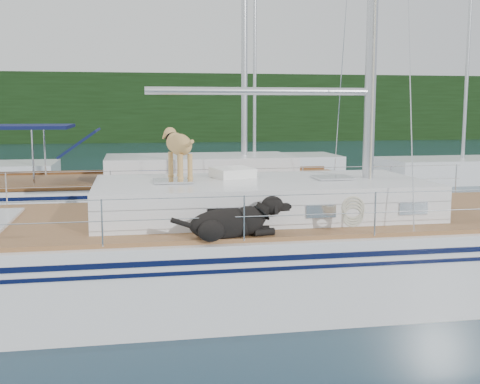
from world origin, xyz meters
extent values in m
plane|color=black|center=(0.00, 0.00, 0.00)|extent=(120.00, 120.00, 0.00)
cube|color=black|center=(0.00, 45.00, 3.00)|extent=(90.00, 3.00, 6.00)
cube|color=#595147|center=(0.00, 46.20, 0.60)|extent=(92.00, 1.00, 1.20)
cube|color=white|center=(0.00, 0.00, 0.50)|extent=(12.00, 3.80, 1.40)
cube|color=#9B633E|center=(0.00, 0.00, 1.23)|extent=(11.52, 3.50, 0.06)
cube|color=white|center=(0.80, 0.00, 1.54)|extent=(5.20, 2.50, 0.55)
cylinder|color=silver|center=(0.80, 0.00, 3.21)|extent=(3.60, 0.12, 0.12)
cylinder|color=silver|center=(0.00, -1.75, 1.82)|extent=(10.56, 0.01, 0.01)
cylinder|color=silver|center=(0.00, 1.75, 1.82)|extent=(10.56, 0.01, 0.01)
cube|color=#1C2CB0|center=(-0.88, 1.13, 1.29)|extent=(0.87, 0.73, 0.06)
cube|color=white|center=(0.42, 0.45, 1.89)|extent=(0.77, 0.70, 0.16)
torus|color=beige|center=(1.69, -1.73, 1.62)|extent=(0.42, 0.18, 0.41)
cube|color=white|center=(-0.68, 6.31, 0.45)|extent=(11.00, 3.50, 1.30)
cube|color=#9B633E|center=(-0.68, 6.31, 1.10)|extent=(10.56, 3.29, 0.06)
cube|color=white|center=(0.52, 6.31, 1.45)|extent=(4.80, 2.30, 0.55)
cube|color=#0F1B41|center=(-3.88, 6.31, 2.50)|extent=(2.40, 2.30, 0.08)
cube|color=white|center=(4.00, 16.00, 0.40)|extent=(7.20, 3.00, 1.10)
cylinder|color=silver|center=(4.00, 16.00, 6.00)|extent=(0.14, 0.14, 11.00)
cube|color=white|center=(12.00, 13.00, 0.40)|extent=(6.40, 3.00, 1.10)
cylinder|color=silver|center=(12.00, 13.00, 6.00)|extent=(0.14, 0.14, 11.00)
camera|label=1|loc=(-1.22, -9.29, 2.94)|focal=45.00mm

